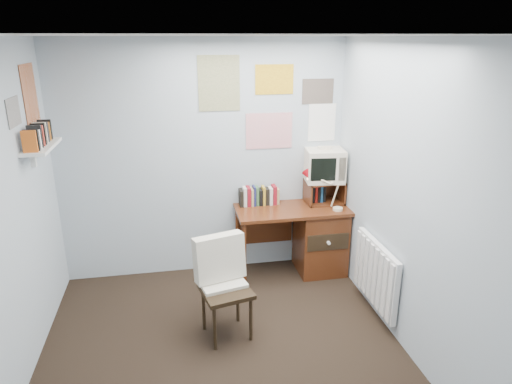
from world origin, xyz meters
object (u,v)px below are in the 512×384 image
(desk, at_px, (315,237))
(desk_chair, at_px, (226,292))
(desk_lamp, at_px, (339,193))
(crt_tv, at_px, (324,163))
(tv_riser, at_px, (324,192))
(radiator, at_px, (376,274))
(wall_shelf, at_px, (41,147))

(desk, height_order, desk_chair, desk_chair)
(desk_lamp, height_order, crt_tv, crt_tv)
(tv_riser, height_order, radiator, tv_riser)
(desk_chair, bearing_deg, tv_riser, 29.22)
(desk, bearing_deg, crt_tv, 49.88)
(radiator, xyz_separation_m, wall_shelf, (-2.86, 0.55, 1.20))
(radiator, bearing_deg, wall_shelf, 169.11)
(tv_riser, xyz_separation_m, crt_tv, (-0.01, 0.02, 0.31))
(desk_chair, relative_size, tv_riser, 2.15)
(desk_chair, height_order, tv_riser, tv_riser)
(tv_riser, bearing_deg, desk_chair, -138.02)
(crt_tv, height_order, radiator, crt_tv)
(tv_riser, xyz_separation_m, wall_shelf, (-2.69, -0.49, 0.74))
(desk_chair, bearing_deg, radiator, -9.99)
(crt_tv, bearing_deg, desk_chair, -130.74)
(tv_riser, bearing_deg, radiator, -80.72)
(desk_chair, distance_m, desk_lamp, 1.64)
(tv_riser, distance_m, wall_shelf, 2.83)
(radiator, bearing_deg, crt_tv, 99.57)
(desk_lamp, height_order, tv_riser, desk_lamp)
(desk_chair, height_order, wall_shelf, wall_shelf)
(crt_tv, bearing_deg, tv_riser, -59.97)
(desk_lamp, distance_m, wall_shelf, 2.85)
(desk_lamp, xyz_separation_m, radiator, (0.10, -0.78, -0.53))
(desk_lamp, xyz_separation_m, wall_shelf, (-2.76, -0.23, 0.67))
(desk_lamp, bearing_deg, wall_shelf, -159.68)
(tv_riser, height_order, wall_shelf, wall_shelf)
(desk_chair, relative_size, wall_shelf, 1.39)
(crt_tv, bearing_deg, desk_lamp, -68.09)
(desk, xyz_separation_m, desk_chair, (-1.11, -1.00, 0.02))
(desk_chair, distance_m, wall_shelf, 1.98)
(desk_lamp, height_order, wall_shelf, wall_shelf)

